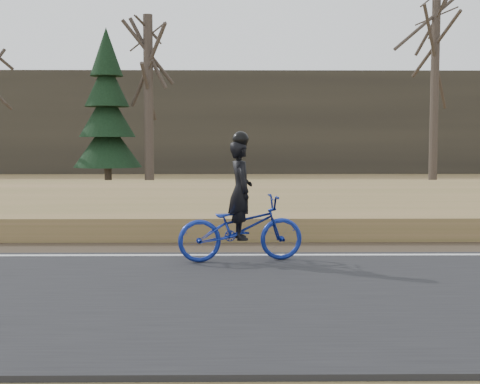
{
  "coord_description": "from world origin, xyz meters",
  "views": [
    {
      "loc": [
        0.29,
        -10.85,
        1.99
      ],
      "look_at": [
        0.42,
        0.5,
        1.1
      ],
      "focal_mm": 50.0,
      "sensor_mm": 36.0,
      "label": 1
    }
  ],
  "objects": [
    {
      "name": "bare_tree_center",
      "position": [
        8.97,
        17.89,
        4.84
      ],
      "size": [
        0.36,
        0.36,
        9.68
      ],
      "primitive_type": "cylinder",
      "color": "#473C34",
      "rests_on": "ground"
    },
    {
      "name": "bare_tree_near_left",
      "position": [
        -2.82,
        14.17,
        3.3
      ],
      "size": [
        0.36,
        0.36,
        6.59
      ],
      "primitive_type": "cylinder",
      "color": "#473C34",
      "rests_on": "ground"
    },
    {
      "name": "conifer",
      "position": [
        -4.49,
        14.85,
        2.96
      ],
      "size": [
        2.6,
        2.6,
        6.24
      ],
      "color": "#473C34",
      "rests_on": "ground"
    },
    {
      "name": "ballast",
      "position": [
        0.0,
        8.0,
        0.23
      ],
      "size": [
        120.0,
        3.0,
        0.45
      ],
      "primitive_type": "cube",
      "color": "slate",
      "rests_on": "ground"
    },
    {
      "name": "railroad",
      "position": [
        0.0,
        8.0,
        0.53
      ],
      "size": [
        120.0,
        2.4,
        0.29
      ],
      "color": "black",
      "rests_on": "ballast"
    },
    {
      "name": "edge_line",
      "position": [
        0.0,
        0.2,
        0.07
      ],
      "size": [
        120.0,
        0.12,
        0.01
      ],
      "primitive_type": "cube",
      "color": "silver",
      "rests_on": "road"
    },
    {
      "name": "road",
      "position": [
        0.0,
        -2.5,
        0.03
      ],
      "size": [
        120.0,
        6.0,
        0.06
      ],
      "primitive_type": "cube",
      "color": "black",
      "rests_on": "ground"
    },
    {
      "name": "shoulder",
      "position": [
        0.0,
        1.2,
        0.02
      ],
      "size": [
        120.0,
        1.6,
        0.04
      ],
      "primitive_type": "cube",
      "color": "#473A2B",
      "rests_on": "ground"
    },
    {
      "name": "treeline_backdrop",
      "position": [
        0.0,
        30.0,
        3.0
      ],
      "size": [
        120.0,
        4.0,
        6.0
      ],
      "primitive_type": "cube",
      "color": "#383328",
      "rests_on": "ground"
    },
    {
      "name": "cyclist",
      "position": [
        0.42,
        -0.31,
        0.71
      ],
      "size": [
        2.09,
        1.02,
        2.06
      ],
      "rotation": [
        0.0,
        0.0,
        1.74
      ],
      "color": "navy",
      "rests_on": "road"
    },
    {
      "name": "embankment",
      "position": [
        0.0,
        4.2,
        0.22
      ],
      "size": [
        120.0,
        5.0,
        0.44
      ],
      "primitive_type": "cube",
      "color": "#99754E",
      "rests_on": "ground"
    },
    {
      "name": "ground",
      "position": [
        0.0,
        0.0,
        0.0
      ],
      "size": [
        120.0,
        120.0,
        0.0
      ],
      "primitive_type": "plane",
      "color": "#99754E",
      "rests_on": "ground"
    }
  ]
}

